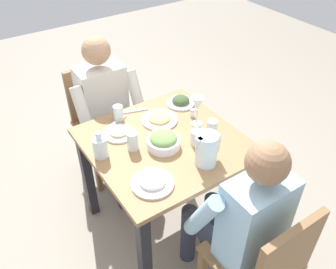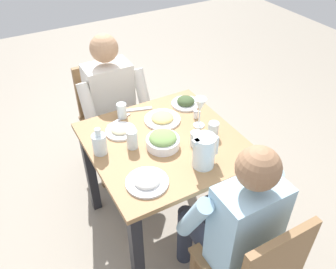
{
  "view_description": "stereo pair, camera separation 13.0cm",
  "coord_description": "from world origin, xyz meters",
  "px_view_note": "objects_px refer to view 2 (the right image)",
  "views": [
    {
      "loc": [
        -0.87,
        -1.35,
        2.05
      ],
      "look_at": [
        0.01,
        -0.02,
        0.81
      ],
      "focal_mm": 37.78,
      "sensor_mm": 36.0,
      "label": 1
    },
    {
      "loc": [
        -0.76,
        -1.41,
        2.05
      ],
      "look_at": [
        0.01,
        -0.02,
        0.81
      ],
      "focal_mm": 37.78,
      "sensor_mm": 36.0,
      "label": 2
    }
  ],
  "objects_px": {
    "chair_far": "(107,113)",
    "diner_far": "(115,110)",
    "water_pitcher": "(204,151)",
    "water_glass_far_right": "(132,139)",
    "dining_table": "(165,158)",
    "plate_beans": "(120,130)",
    "oil_carafe": "(100,145)",
    "plate_fries": "(162,118)",
    "plate_dolmas": "(186,102)",
    "salad_bowl": "(163,140)",
    "salt_shaker": "(196,114)",
    "water_glass_near_left": "(196,139)",
    "wine_glass": "(200,106)",
    "plate_yoghurt": "(147,181)",
    "water_glass_far_left": "(213,129)",
    "diner_near": "(232,221)",
    "water_glass_near_right": "(122,111)"
  },
  "relations": [
    {
      "from": "chair_far",
      "to": "diner_far",
      "type": "relative_size",
      "value": 0.75
    },
    {
      "from": "water_pitcher",
      "to": "water_glass_far_right",
      "type": "height_order",
      "value": "water_pitcher"
    },
    {
      "from": "water_glass_far_right",
      "to": "dining_table",
      "type": "bearing_deg",
      "value": -11.83
    },
    {
      "from": "plate_beans",
      "to": "oil_carafe",
      "type": "xyz_separation_m",
      "value": [
        -0.17,
        -0.12,
        0.04
      ]
    },
    {
      "from": "plate_fries",
      "to": "plate_dolmas",
      "type": "relative_size",
      "value": 1.2
    },
    {
      "from": "water_pitcher",
      "to": "salad_bowl",
      "type": "distance_m",
      "value": 0.27
    },
    {
      "from": "diner_far",
      "to": "oil_carafe",
      "type": "height_order",
      "value": "diner_far"
    },
    {
      "from": "diner_far",
      "to": "salt_shaker",
      "type": "xyz_separation_m",
      "value": [
        0.36,
        -0.49,
        0.14
      ]
    },
    {
      "from": "diner_far",
      "to": "plate_beans",
      "type": "relative_size",
      "value": 6.35
    },
    {
      "from": "diner_far",
      "to": "water_glass_near_left",
      "type": "xyz_separation_m",
      "value": [
        0.22,
        -0.72,
        0.16
      ]
    },
    {
      "from": "oil_carafe",
      "to": "wine_glass",
      "type": "bearing_deg",
      "value": -5.13
    },
    {
      "from": "chair_far",
      "to": "oil_carafe",
      "type": "relative_size",
      "value": 5.31
    },
    {
      "from": "plate_dolmas",
      "to": "wine_glass",
      "type": "distance_m",
      "value": 0.28
    },
    {
      "from": "diner_far",
      "to": "water_glass_far_right",
      "type": "relative_size",
      "value": 10.26
    },
    {
      "from": "plate_yoghurt",
      "to": "water_glass_far_left",
      "type": "xyz_separation_m",
      "value": [
        0.52,
        0.16,
        0.03
      ]
    },
    {
      "from": "diner_near",
      "to": "water_glass_far_left",
      "type": "xyz_separation_m",
      "value": [
        0.22,
        0.5,
        0.16
      ]
    },
    {
      "from": "plate_beans",
      "to": "water_glass_far_right",
      "type": "xyz_separation_m",
      "value": [
        0.01,
        -0.16,
        0.04
      ]
    },
    {
      "from": "chair_far",
      "to": "diner_far",
      "type": "xyz_separation_m",
      "value": [
        -0.0,
        -0.2,
        0.15
      ]
    },
    {
      "from": "chair_far",
      "to": "oil_carafe",
      "type": "bearing_deg",
      "value": -111.85
    },
    {
      "from": "wine_glass",
      "to": "salt_shaker",
      "type": "height_order",
      "value": "wine_glass"
    },
    {
      "from": "water_glass_far_left",
      "to": "plate_beans",
      "type": "bearing_deg",
      "value": 147.61
    },
    {
      "from": "diner_far",
      "to": "wine_glass",
      "type": "distance_m",
      "value": 0.7
    },
    {
      "from": "salad_bowl",
      "to": "wine_glass",
      "type": "xyz_separation_m",
      "value": [
        0.29,
        0.07,
        0.1
      ]
    },
    {
      "from": "water_glass_near_right",
      "to": "plate_fries",
      "type": "bearing_deg",
      "value": -37.03
    },
    {
      "from": "diner_near",
      "to": "salad_bowl",
      "type": "distance_m",
      "value": 0.58
    },
    {
      "from": "water_pitcher",
      "to": "water_glass_near_left",
      "type": "relative_size",
      "value": 2.12
    },
    {
      "from": "plate_yoghurt",
      "to": "oil_carafe",
      "type": "bearing_deg",
      "value": 109.53
    },
    {
      "from": "plate_fries",
      "to": "dining_table",
      "type": "bearing_deg",
      "value": -114.58
    },
    {
      "from": "dining_table",
      "to": "diner_near",
      "type": "xyz_separation_m",
      "value": [
        0.06,
        -0.6,
        0.02
      ]
    },
    {
      "from": "dining_table",
      "to": "water_pitcher",
      "type": "height_order",
      "value": "water_pitcher"
    },
    {
      "from": "salad_bowl",
      "to": "water_glass_near_left",
      "type": "relative_size",
      "value": 2.14
    },
    {
      "from": "water_pitcher",
      "to": "oil_carafe",
      "type": "xyz_separation_m",
      "value": [
        -0.45,
        0.36,
        -0.04
      ]
    },
    {
      "from": "diner_far",
      "to": "salad_bowl",
      "type": "xyz_separation_m",
      "value": [
        0.04,
        -0.63,
        0.15
      ]
    },
    {
      "from": "diner_near",
      "to": "wine_glass",
      "type": "distance_m",
      "value": 0.7
    },
    {
      "from": "plate_beans",
      "to": "water_glass_far_right",
      "type": "distance_m",
      "value": 0.17
    },
    {
      "from": "salad_bowl",
      "to": "oil_carafe",
      "type": "bearing_deg",
      "value": 159.67
    },
    {
      "from": "plate_fries",
      "to": "water_glass_near_left",
      "type": "bearing_deg",
      "value": -79.99
    },
    {
      "from": "diner_near",
      "to": "plate_beans",
      "type": "bearing_deg",
      "value": 107.41
    },
    {
      "from": "diner_near",
      "to": "plate_fries",
      "type": "xyz_separation_m",
      "value": [
        0.03,
        0.78,
        0.13
      ]
    },
    {
      "from": "dining_table",
      "to": "water_pitcher",
      "type": "relative_size",
      "value": 4.54
    },
    {
      "from": "salad_bowl",
      "to": "water_glass_near_left",
      "type": "height_order",
      "value": "salad_bowl"
    },
    {
      "from": "plate_fries",
      "to": "plate_yoghurt",
      "type": "bearing_deg",
      "value": -126.36
    },
    {
      "from": "salt_shaker",
      "to": "water_glass_near_left",
      "type": "bearing_deg",
      "value": -122.1
    },
    {
      "from": "water_pitcher",
      "to": "water_glass_near_left",
      "type": "xyz_separation_m",
      "value": [
        0.06,
        0.16,
        -0.05
      ]
    },
    {
      "from": "water_pitcher",
      "to": "plate_fries",
      "type": "xyz_separation_m",
      "value": [
        0.0,
        0.47,
        -0.08
      ]
    },
    {
      "from": "plate_yoghurt",
      "to": "salt_shaker",
      "type": "bearing_deg",
      "value": 34.96
    },
    {
      "from": "diner_near",
      "to": "water_glass_far_right",
      "type": "bearing_deg",
      "value": 111.02
    },
    {
      "from": "plate_fries",
      "to": "water_glass_near_left",
      "type": "distance_m",
      "value": 0.31
    },
    {
      "from": "water_glass_near_right",
      "to": "salt_shaker",
      "type": "bearing_deg",
      "value": -29.88
    },
    {
      "from": "diner_far",
      "to": "oil_carafe",
      "type": "xyz_separation_m",
      "value": [
        -0.29,
        -0.51,
        0.17
      ]
    }
  ]
}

